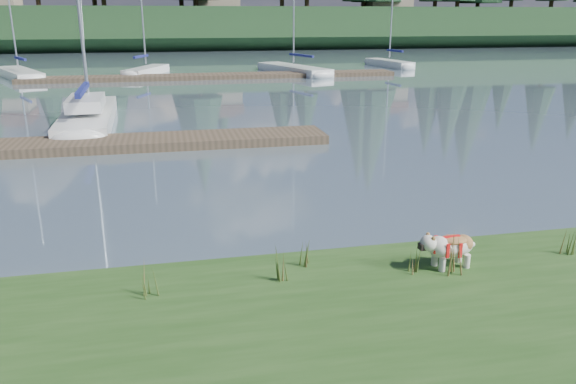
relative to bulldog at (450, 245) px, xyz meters
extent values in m
plane|color=slate|center=(-2.95, 32.60, -0.72)|extent=(200.00, 200.00, 0.00)
cube|color=#183218|center=(-2.95, 75.60, 1.78)|extent=(200.00, 20.00, 5.00)
cylinder|color=silver|center=(-0.18, -0.13, -0.26)|extent=(0.11, 0.11, 0.23)
cylinder|color=silver|center=(-0.21, 0.09, -0.26)|extent=(0.11, 0.11, 0.23)
cylinder|color=silver|center=(0.26, -0.09, -0.26)|extent=(0.11, 0.11, 0.23)
cylinder|color=silver|center=(0.24, 0.14, -0.26)|extent=(0.11, 0.11, 0.23)
ellipsoid|color=silver|center=(0.04, 0.00, -0.02)|extent=(0.78, 0.44, 0.35)
ellipsoid|color=#9C6A3A|center=(0.04, 0.00, 0.09)|extent=(0.55, 0.40, 0.12)
ellipsoid|color=silver|center=(-0.41, -0.04, 0.09)|extent=(0.28, 0.29, 0.26)
cube|color=black|center=(-0.52, -0.05, 0.05)|extent=(0.09, 0.14, 0.10)
cube|color=white|center=(-7.49, 16.26, -0.50)|extent=(2.18, 8.31, 0.70)
ellipsoid|color=white|center=(-7.64, 20.38, -0.50)|extent=(1.88, 2.32, 0.70)
cube|color=navy|center=(-7.44, 15.04, 0.83)|extent=(0.34, 3.75, 0.20)
cube|color=white|center=(-7.47, 15.79, 0.23)|extent=(1.42, 3.05, 0.45)
cube|color=#4C3D2C|center=(-6.95, 11.60, -0.57)|extent=(16.00, 2.00, 0.30)
cube|color=#4C3D2C|center=(-0.95, 32.60, -0.57)|extent=(26.00, 2.20, 0.30)
cube|color=white|center=(-14.48, 35.89, -0.50)|extent=(4.75, 7.76, 0.70)
ellipsoid|color=white|center=(-16.05, 39.41, -0.50)|extent=(2.40, 2.61, 0.70)
cube|color=navy|center=(-14.05, 34.93, 0.68)|extent=(1.44, 2.88, 0.20)
cube|color=white|center=(-5.70, 36.07, -0.50)|extent=(3.39, 5.94, 0.70)
ellipsoid|color=white|center=(-4.63, 38.80, -0.50)|extent=(1.77, 1.95, 0.70)
cube|color=navy|center=(-6.00, 35.33, 0.68)|extent=(1.04, 2.24, 0.20)
cube|color=white|center=(5.28, 35.05, -0.50)|extent=(4.29, 8.46, 0.70)
ellipsoid|color=white|center=(4.03, 39.00, -0.50)|extent=(2.40, 2.70, 0.70)
cube|color=navy|center=(5.62, 33.98, 0.68)|extent=(1.19, 3.20, 0.20)
cube|color=white|center=(14.51, 38.69, -0.50)|extent=(2.33, 6.00, 0.70)
ellipsoid|color=white|center=(13.99, 41.57, -0.50)|extent=(1.54, 1.80, 0.70)
cylinder|color=silver|center=(14.51, 38.69, 4.60)|extent=(0.12, 0.12, 9.03)
cube|color=navy|center=(14.65, 37.90, 0.68)|extent=(0.60, 2.33, 0.20)
cone|color=#475B23|center=(-2.85, 0.11, -0.10)|extent=(0.03, 0.03, 0.53)
cone|color=brown|center=(-2.74, 0.04, -0.16)|extent=(0.03, 0.03, 0.43)
cone|color=#475B23|center=(-2.79, 0.14, -0.08)|extent=(0.03, 0.03, 0.58)
cone|color=brown|center=(-2.71, 0.08, -0.18)|extent=(0.03, 0.03, 0.37)
cone|color=#475B23|center=(-2.83, 0.03, -0.13)|extent=(0.03, 0.03, 0.48)
cone|color=#475B23|center=(-2.33, 0.56, -0.13)|extent=(0.03, 0.03, 0.48)
cone|color=brown|center=(-2.22, 0.49, -0.18)|extent=(0.03, 0.03, 0.38)
cone|color=#475B23|center=(-2.27, 0.59, -0.11)|extent=(0.03, 0.03, 0.52)
cone|color=brown|center=(-2.19, 0.53, -0.20)|extent=(0.03, 0.03, 0.33)
cone|color=#475B23|center=(-2.31, 0.48, -0.16)|extent=(0.03, 0.03, 0.43)
cone|color=#475B23|center=(-0.12, -0.21, -0.02)|extent=(0.03, 0.03, 0.70)
cone|color=brown|center=(-0.01, -0.28, -0.09)|extent=(0.03, 0.03, 0.56)
cone|color=#475B23|center=(-0.06, -0.18, 0.01)|extent=(0.03, 0.03, 0.77)
cone|color=brown|center=(0.02, -0.24, -0.13)|extent=(0.03, 0.03, 0.49)
cone|color=#475B23|center=(-0.10, -0.29, -0.06)|extent=(0.03, 0.03, 0.63)
cone|color=#475B23|center=(-4.80, 0.00, -0.12)|extent=(0.03, 0.03, 0.51)
cone|color=brown|center=(-4.69, -0.07, -0.17)|extent=(0.03, 0.03, 0.41)
cone|color=#475B23|center=(-4.74, 0.03, -0.09)|extent=(0.03, 0.03, 0.56)
cone|color=brown|center=(-4.66, -0.03, -0.19)|extent=(0.03, 0.03, 0.36)
cone|color=#475B23|center=(-4.78, -0.08, -0.14)|extent=(0.03, 0.03, 0.46)
cone|color=#475B23|center=(-0.71, -0.06, -0.18)|extent=(0.03, 0.03, 0.37)
cone|color=brown|center=(-0.60, -0.13, -0.22)|extent=(0.03, 0.03, 0.30)
cone|color=#475B23|center=(-0.65, -0.03, -0.16)|extent=(0.03, 0.03, 0.41)
cone|color=brown|center=(-0.57, -0.09, -0.24)|extent=(0.03, 0.03, 0.26)
cone|color=#475B23|center=(-0.69, -0.14, -0.20)|extent=(0.03, 0.03, 0.34)
cone|color=#475B23|center=(2.16, 0.06, -0.09)|extent=(0.03, 0.03, 0.56)
cone|color=brown|center=(2.27, -0.01, -0.15)|extent=(0.03, 0.03, 0.45)
cone|color=#475B23|center=(2.22, 0.09, -0.06)|extent=(0.03, 0.03, 0.62)
cone|color=brown|center=(2.30, 0.03, -0.17)|extent=(0.03, 0.03, 0.39)
cone|color=#475B23|center=(2.18, -0.02, -0.12)|extent=(0.03, 0.03, 0.51)
cube|color=#33281C|center=(-2.95, 1.00, -0.65)|extent=(60.00, 0.50, 0.14)
cylinder|color=#382619|center=(-12.95, 74.60, 5.18)|extent=(0.60, 0.60, 1.80)
cylinder|color=#382619|center=(0.05, 68.60, 5.18)|extent=(0.60, 0.60, 1.80)
cylinder|color=#382619|center=(12.05, 72.60, 5.18)|extent=(0.60, 0.60, 1.80)
cylinder|color=#382619|center=(25.05, 70.60, 5.18)|extent=(0.60, 0.60, 1.80)
cylinder|color=#382619|center=(39.05, 73.60, 5.18)|extent=(0.60, 0.60, 1.80)
cylinder|color=#382619|center=(52.05, 69.60, 5.18)|extent=(0.60, 0.60, 1.80)
camera|label=1|loc=(-4.30, -7.60, 3.54)|focal=35.00mm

